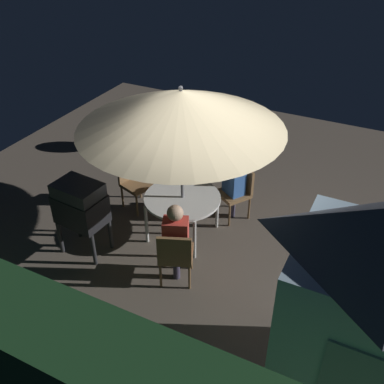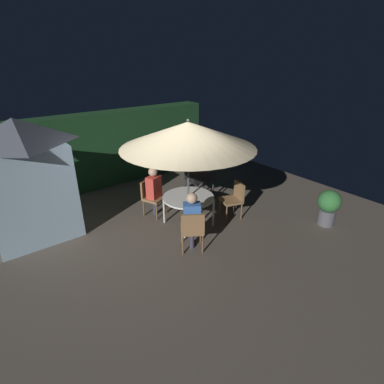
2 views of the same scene
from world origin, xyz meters
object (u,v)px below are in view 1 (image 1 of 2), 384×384
at_px(garden_shed, 377,318).
at_px(chair_toward_hedge, 134,179).
at_px(patio_umbrella, 181,110).
at_px(chair_far_side, 238,189).
at_px(bbq_grill, 80,205).
at_px(chair_near_shed, 175,254).
at_px(patio_table, 182,200).
at_px(person_in_blue, 234,177).
at_px(person_in_red, 176,235).
at_px(potted_plant_by_shed, 117,128).

height_order(garden_shed, chair_toward_hedge, garden_shed).
relative_size(patio_umbrella, chair_far_side, 3.24).
xyz_separation_m(patio_umbrella, bbq_grill, (1.15, 0.99, -1.32)).
distance_m(patio_umbrella, chair_near_shed, 1.96).
distance_m(patio_table, person_in_blue, 0.97).
relative_size(chair_far_side, person_in_blue, 0.71).
distance_m(patio_umbrella, person_in_red, 1.69).
xyz_separation_m(patio_umbrella, chair_toward_hedge, (1.13, -0.37, -1.64)).
bearing_deg(garden_shed, person_in_blue, -46.38).
distance_m(chair_far_side, chair_toward_hedge, 1.77).
bearing_deg(patio_umbrella, potted_plant_by_shed, -37.45).
relative_size(bbq_grill, person_in_blue, 0.95).
height_order(chair_toward_hedge, person_in_blue, person_in_blue).
distance_m(garden_shed, person_in_red, 2.74).
bearing_deg(bbq_grill, patio_umbrella, -139.32).
height_order(chair_far_side, chair_toward_hedge, same).
bearing_deg(patio_table, garden_shed, 149.69).
bearing_deg(chair_far_side, potted_plant_by_shed, -19.22).
xyz_separation_m(chair_far_side, chair_toward_hedge, (1.70, 0.52, 0.00)).
relative_size(garden_shed, person_in_blue, 2.06).
distance_m(chair_toward_hedge, person_in_blue, 1.73).
bearing_deg(person_in_red, chair_near_shed, 112.36).
bearing_deg(potted_plant_by_shed, bbq_grill, 115.94).
bearing_deg(potted_plant_by_shed, garden_shed, 146.19).
height_order(garden_shed, chair_far_side, garden_shed).
bearing_deg(person_in_red, patio_umbrella, -67.64).
bearing_deg(potted_plant_by_shed, person_in_red, 135.72).
xyz_separation_m(garden_shed, patio_table, (2.93, -1.72, -0.66)).
relative_size(garden_shed, patio_umbrella, 0.89).
bearing_deg(patio_umbrella, chair_toward_hedge, -18.17).
bearing_deg(patio_umbrella, person_in_red, 112.36).
distance_m(bbq_grill, chair_near_shed, 1.59).
xyz_separation_m(garden_shed, chair_near_shed, (2.53, -0.73, -0.80)).
distance_m(potted_plant_by_shed, person_in_red, 4.16).
bearing_deg(chair_toward_hedge, garden_shed, 152.82).
height_order(patio_table, potted_plant_by_shed, potted_plant_by_shed).
distance_m(potted_plant_by_shed, person_in_blue, 3.35).
relative_size(patio_table, potted_plant_by_shed, 1.36).
xyz_separation_m(garden_shed, chair_toward_hedge, (4.06, -2.09, -0.80)).
distance_m(garden_shed, chair_toward_hedge, 4.64).
xyz_separation_m(garden_shed, bbq_grill, (4.08, -0.73, -0.48)).
bearing_deg(bbq_grill, patio_table, -139.32).
bearing_deg(patio_umbrella, bbq_grill, 40.68).
bearing_deg(patio_umbrella, chair_far_side, -122.81).
bearing_deg(garden_shed, patio_table, -30.31).
distance_m(garden_shed, patio_table, 3.46).
xyz_separation_m(bbq_grill, chair_near_shed, (-1.56, -0.00, -0.33)).
relative_size(chair_toward_hedge, potted_plant_by_shed, 1.03).
height_order(garden_shed, potted_plant_by_shed, garden_shed).
bearing_deg(chair_far_side, patio_umbrella, 57.19).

